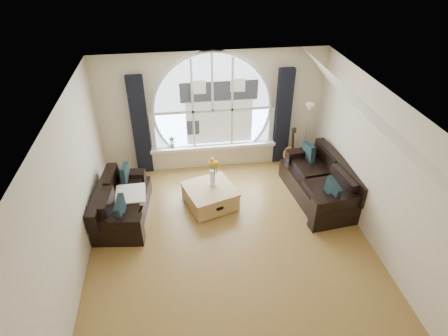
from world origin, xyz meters
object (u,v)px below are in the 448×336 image
Objects in this scene: potted_plant at (172,142)px; guitar at (291,146)px; coffee_chest at (210,196)px; sofa_left at (122,200)px; floor_lamp at (306,137)px; sofa_right at (320,182)px; vase_flowers at (212,169)px.

guitar is at bearing -5.67° from potted_plant.
sofa_left is at bearing 166.19° from coffee_chest.
floor_lamp is at bearing 7.98° from coffee_chest.
guitar is at bearing 164.19° from floor_lamp.
sofa_right is 1.23× the size of floor_lamp.
potted_plant reaches higher than sofa_left.
potted_plant is at bearing 173.42° from guitar.
coffee_chest is 0.59× the size of floor_lamp.
vase_flowers reaches higher than sofa_right.
guitar is at bearing 12.70° from coffee_chest.
guitar is (-0.28, 0.08, -0.27)m from floor_lamp.
sofa_right reaches higher than potted_plant.
vase_flowers is 2.51× the size of potted_plant.
sofa_right is 2.28m from coffee_chest.
potted_plant is (-3.02, 0.35, -0.11)m from floor_lamp.
guitar reaches higher than coffee_chest.
floor_lamp reaches higher than sofa_left.
floor_lamp is (2.32, 1.14, 0.57)m from coffee_chest.
guitar is at bearing 93.74° from sofa_right.
potted_plant is at bearing 118.85° from vase_flowers.
potted_plant is (1.02, 1.62, 0.29)m from sofa_left.
coffee_chest is at bearing -124.35° from vase_flowers.
sofa_left is 1.84m from vase_flowers.
guitar is (-0.24, 1.29, 0.13)m from sofa_right.
floor_lamp reaches higher than potted_plant.
coffee_chest is 0.89× the size of guitar.
guitar reaches higher than sofa_right.
sofa_right is at bearing -80.41° from guitar.
floor_lamp reaches higher than coffee_chest.
vase_flowers is 0.66× the size of guitar.
vase_flowers is 2.28m from guitar.
potted_plant is at bearing 96.94° from coffee_chest.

